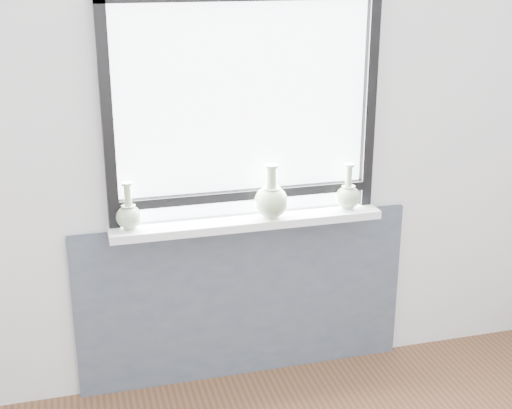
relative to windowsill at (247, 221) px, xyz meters
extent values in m
cube|color=silver|center=(0.00, 0.10, 0.42)|extent=(3.60, 0.02, 2.60)
cube|color=#4C5564|center=(0.00, 0.07, -0.45)|extent=(1.70, 0.03, 0.86)
cube|color=white|center=(0.00, 0.00, 0.00)|extent=(1.32, 0.18, 0.04)
cube|color=black|center=(-0.62, 0.05, 0.55)|extent=(0.05, 0.06, 1.05)
cube|color=black|center=(0.62, 0.05, 0.55)|extent=(0.05, 0.06, 1.05)
cube|color=black|center=(0.00, 0.05, 0.12)|extent=(1.20, 0.05, 0.04)
cube|color=white|center=(0.00, 0.08, 0.52)|extent=(1.20, 0.01, 1.00)
cylinder|color=#A6C098|center=(-0.56, 0.00, 0.02)|extent=(0.05, 0.05, 0.01)
ellipsoid|color=#A6C098|center=(-0.56, 0.00, 0.08)|extent=(0.12, 0.12, 0.11)
cone|color=#A6C098|center=(-0.56, 0.00, 0.12)|extent=(0.07, 0.07, 0.03)
cylinder|color=#A6C098|center=(-0.56, 0.00, 0.17)|extent=(0.03, 0.03, 0.12)
cylinder|color=#A6C098|center=(-0.56, 0.00, 0.24)|extent=(0.05, 0.05, 0.01)
cylinder|color=#A6C098|center=(0.11, -0.02, 0.02)|extent=(0.07, 0.07, 0.01)
ellipsoid|color=#A6C098|center=(0.11, -0.02, 0.10)|extent=(0.17, 0.17, 0.15)
cone|color=#A6C098|center=(0.11, -0.02, 0.15)|extent=(0.09, 0.09, 0.03)
cylinder|color=#A6C098|center=(0.11, -0.02, 0.21)|extent=(0.05, 0.05, 0.12)
cylinder|color=#A6C098|center=(0.11, -0.02, 0.27)|extent=(0.07, 0.07, 0.01)
cylinder|color=#A6C098|center=(0.52, 0.00, 0.02)|extent=(0.06, 0.06, 0.01)
ellipsoid|color=#A6C098|center=(0.52, 0.00, 0.08)|extent=(0.12, 0.12, 0.11)
cone|color=#A6C098|center=(0.52, 0.00, 0.12)|extent=(0.07, 0.07, 0.03)
cylinder|color=#A6C098|center=(0.52, 0.00, 0.18)|extent=(0.03, 0.03, 0.12)
cylinder|color=#A6C098|center=(0.52, 0.00, 0.24)|extent=(0.05, 0.05, 0.01)
camera|label=1|loc=(-0.80, -3.11, 1.21)|focal=50.00mm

